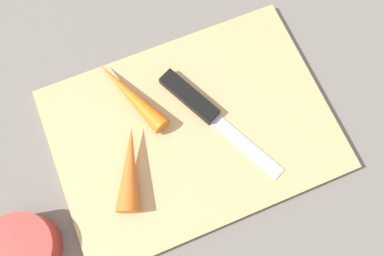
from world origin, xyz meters
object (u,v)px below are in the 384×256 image
Objects in this scene: cutting_board at (192,129)px; small_bowl at (23,249)px; knife at (197,103)px; carrot_long at (130,95)px; carrot_short at (130,168)px.

small_bowl reaches higher than cutting_board.
knife is 0.28m from small_bowl.
cutting_board is 0.25m from small_bowl.
carrot_short reaches higher than carrot_long.
cutting_board is at bearing -53.69° from carrot_short.
carrot_long is (0.06, -0.07, 0.02)m from cutting_board.
carrot_short is at bearing 137.82° from carrot_long.
carrot_short is at bearing 13.92° from cutting_board.
carrot_long is 1.17× the size of carrot_short.
cutting_board is 0.10m from carrot_short.
knife is 1.77× the size of carrot_short.
carrot_short reaches higher than knife.
knife is at bearing -42.88° from carrot_short.
knife is 0.12m from carrot_short.
carrot_long reaches higher than cutting_board.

